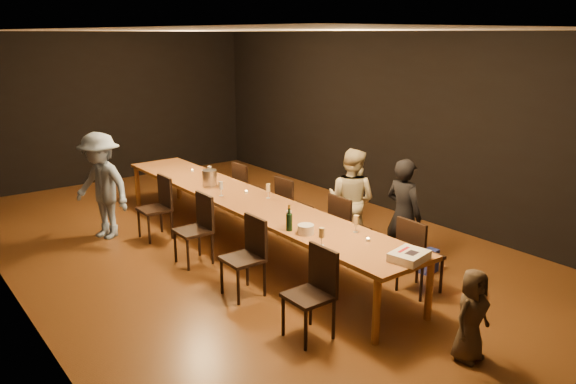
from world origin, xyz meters
TOP-DOWN VIEW (x-y plane):
  - ground at (0.00, 0.00)m, footprint 10.00×10.00m
  - room_shell at (0.00, 0.00)m, footprint 6.04×10.04m
  - table at (0.00, 0.00)m, footprint 0.90×6.00m
  - chair_right_0 at (0.85, -2.40)m, footprint 0.42×0.42m
  - chair_right_1 at (0.85, -1.20)m, footprint 0.42×0.42m
  - chair_right_2 at (0.85, 0.00)m, footprint 0.42×0.42m
  - chair_right_3 at (0.85, 1.20)m, footprint 0.42×0.42m
  - chair_left_0 at (-0.85, -2.40)m, footprint 0.42×0.42m
  - chair_left_1 at (-0.85, -1.20)m, footprint 0.42×0.42m
  - chair_left_2 at (-0.85, 0.00)m, footprint 0.42×0.42m
  - chair_left_3 at (-0.85, 1.20)m, footprint 0.42×0.42m
  - woman_birthday at (1.21, -1.81)m, footprint 0.37×0.55m
  - woman_tan at (1.15, -0.91)m, footprint 0.77×0.86m
  - man_blue at (-1.43, 1.70)m, footprint 0.92×1.17m
  - child at (0.11, -3.62)m, footprint 0.46×0.31m
  - gift_bag_red at (1.23, -2.88)m, footprint 0.22×0.17m
  - gift_bag_blue at (1.40, -2.10)m, footprint 0.26×0.19m
  - birthday_cake at (0.10, -2.85)m, footprint 0.44×0.38m
  - plate_stack at (-0.25, -1.61)m, footprint 0.19×0.19m
  - champagne_bottle at (-0.33, -1.41)m, footprint 0.07×0.07m
  - ice_bucket at (-0.07, 0.90)m, footprint 0.29×0.29m
  - wineglass_0 at (-0.35, -2.01)m, footprint 0.06×0.06m
  - wineglass_1 at (0.24, -1.93)m, footprint 0.06×0.06m
  - wineglass_2 at (-0.26, -1.32)m, footprint 0.06×0.06m
  - wineglass_3 at (0.25, -0.18)m, footprint 0.06×0.06m
  - wineglass_4 at (-0.21, 0.32)m, footprint 0.06×0.06m
  - wineglass_5 at (0.14, 1.25)m, footprint 0.06×0.06m
  - tealight_near at (0.15, -2.22)m, footprint 0.05×0.05m
  - tealight_mid at (0.15, 0.23)m, footprint 0.05×0.05m
  - tealight_far at (0.15, 1.86)m, footprint 0.05×0.05m

SIDE VIEW (x-z plane):
  - ground at x=0.00m, z-range 0.00..0.00m
  - gift_bag_red at x=1.23m, z-range 0.00..0.23m
  - gift_bag_blue at x=1.40m, z-range 0.00..0.30m
  - child at x=0.11m, z-range 0.00..0.90m
  - chair_right_0 at x=0.85m, z-range 0.00..0.93m
  - chair_right_1 at x=0.85m, z-range 0.00..0.93m
  - chair_right_2 at x=0.85m, z-range 0.00..0.93m
  - chair_right_3 at x=0.85m, z-range 0.00..0.93m
  - chair_left_0 at x=-0.85m, z-range 0.00..0.93m
  - chair_left_1 at x=-0.85m, z-range 0.00..0.93m
  - chair_left_2 at x=-0.85m, z-range 0.00..0.93m
  - chair_left_3 at x=-0.85m, z-range 0.00..0.93m
  - table at x=0.00m, z-range 0.33..1.08m
  - woman_tan at x=1.15m, z-range 0.00..1.46m
  - woman_birthday at x=1.21m, z-range 0.00..1.47m
  - tealight_near at x=0.15m, z-range 0.75..0.78m
  - tealight_mid at x=0.15m, z-range 0.75..0.78m
  - tealight_far at x=0.15m, z-range 0.75..0.78m
  - birthday_cake at x=0.10m, z-range 0.75..0.84m
  - man_blue at x=-1.43m, z-range 0.00..1.59m
  - plate_stack at x=-0.25m, z-range 0.75..0.86m
  - wineglass_0 at x=-0.35m, z-range 0.75..0.96m
  - wineglass_1 at x=0.24m, z-range 0.75..0.96m
  - wineglass_2 at x=-0.26m, z-range 0.75..0.96m
  - wineglass_3 at x=0.25m, z-range 0.75..0.96m
  - wineglass_4 at x=-0.21m, z-range 0.75..0.96m
  - wineglass_5 at x=0.14m, z-range 0.75..0.96m
  - ice_bucket at x=-0.07m, z-range 0.75..0.99m
  - champagne_bottle at x=-0.33m, z-range 0.75..1.06m
  - room_shell at x=0.00m, z-range 0.57..3.59m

